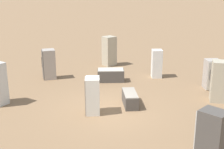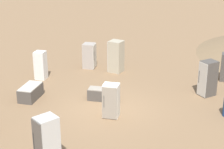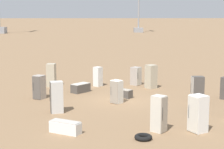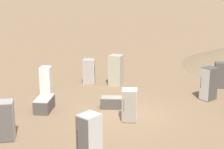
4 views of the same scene
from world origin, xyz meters
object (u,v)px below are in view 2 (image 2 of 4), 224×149
at_px(discarded_fridge_8, 111,101).
at_px(discarded_fridge_9, 89,56).
at_px(discarded_fridge_0, 103,94).
at_px(discarded_fridge_7, 31,92).
at_px(discarded_fridge_3, 40,65).
at_px(discarded_fridge_12, 208,78).
at_px(discarded_fridge_1, 116,56).
at_px(discarded_fridge_11, 47,142).

relative_size(discarded_fridge_8, discarded_fridge_9, 1.02).
height_order(discarded_fridge_0, discarded_fridge_7, discarded_fridge_7).
xyz_separation_m(discarded_fridge_3, discarded_fridge_8, (-6.02, -1.28, -0.03)).
xyz_separation_m(discarded_fridge_7, discarded_fridge_12, (-3.81, -8.02, 0.57)).
bearing_deg(discarded_fridge_0, discarded_fridge_9, 22.71).
relative_size(discarded_fridge_1, discarded_fridge_12, 1.04).
bearing_deg(discarded_fridge_7, discarded_fridge_0, 11.78).
bearing_deg(discarded_fridge_1, discarded_fridge_3, 134.73).
bearing_deg(discarded_fridge_12, discarded_fridge_0, 67.11).
bearing_deg(discarded_fridge_3, discarded_fridge_1, -59.98).
bearing_deg(discarded_fridge_0, discarded_fridge_7, 99.19).
distance_m(discarded_fridge_11, discarded_fridge_12, 9.44).
height_order(discarded_fridge_1, discarded_fridge_8, discarded_fridge_1).
distance_m(discarded_fridge_1, discarded_fridge_8, 5.89).
bearing_deg(discarded_fridge_3, discarded_fridge_9, -40.01).
bearing_deg(discarded_fridge_11, discarded_fridge_1, -54.43).
height_order(discarded_fridge_1, discarded_fridge_9, discarded_fridge_1).
height_order(discarded_fridge_7, discarded_fridge_12, discarded_fridge_12).
height_order(discarded_fridge_7, discarded_fridge_8, discarded_fridge_8).
xyz_separation_m(discarded_fridge_3, discarded_fridge_12, (-6.20, -6.71, 0.10)).
distance_m(discarded_fridge_0, discarded_fridge_1, 4.18).
bearing_deg(discarded_fridge_8, discarded_fridge_1, -79.06).
bearing_deg(discarded_fridge_3, discarded_fridge_7, -166.15).
xyz_separation_m(discarded_fridge_3, discarded_fridge_7, (-2.39, 1.32, -0.47)).
distance_m(discarded_fridge_0, discarded_fridge_8, 1.92).
xyz_separation_m(discarded_fridge_8, discarded_fridge_9, (6.43, -1.94, -0.02)).
distance_m(discarded_fridge_3, discarded_fridge_12, 9.13).
bearing_deg(discarded_fridge_0, discarded_fridge_1, 2.21).
relative_size(discarded_fridge_0, discarded_fridge_7, 0.94).
xyz_separation_m(discarded_fridge_8, discarded_fridge_12, (-0.18, -5.43, 0.13)).
bearing_deg(discarded_fridge_12, discarded_fridge_1, 23.56).
relative_size(discarded_fridge_7, discarded_fridge_8, 1.01).
relative_size(discarded_fridge_7, discarded_fridge_12, 0.87).
distance_m(discarded_fridge_3, discarded_fridge_11, 8.72).
bearing_deg(discarded_fridge_1, discarded_fridge_8, -153.45).
relative_size(discarded_fridge_1, discarded_fridge_9, 1.24).
bearing_deg(discarded_fridge_9, discarded_fridge_11, 8.41).
distance_m(discarded_fridge_3, discarded_fridge_7, 2.77).
relative_size(discarded_fridge_0, discarded_fridge_9, 0.98).
bearing_deg(discarded_fridge_7, discarded_fridge_3, 103.64).
bearing_deg(discarded_fridge_7, discarded_fridge_9, 74.23).
distance_m(discarded_fridge_8, discarded_fridge_9, 6.71).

